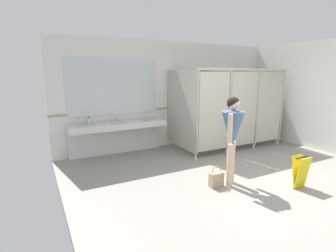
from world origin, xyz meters
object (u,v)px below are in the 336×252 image
(person_standing, at_px, (232,131))
(wet_floor_sign, at_px, (301,172))
(soap_dispenser, at_px, (89,121))
(handbag, at_px, (216,179))

(person_standing, distance_m, wet_floor_sign, 1.39)
(soap_dispenser, relative_size, wet_floor_sign, 0.31)
(handbag, relative_size, soap_dispenser, 2.24)
(wet_floor_sign, bearing_deg, person_standing, 144.56)
(person_standing, xyz_separation_m, handbag, (-0.29, 0.03, -0.86))
(person_standing, relative_size, wet_floor_sign, 2.78)
(person_standing, xyz_separation_m, soap_dispenser, (-1.92, 2.73, -0.10))
(person_standing, xyz_separation_m, wet_floor_sign, (0.98, -0.70, -0.70))
(handbag, distance_m, wet_floor_sign, 1.47)
(handbag, xyz_separation_m, wet_floor_sign, (1.27, -0.73, 0.16))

